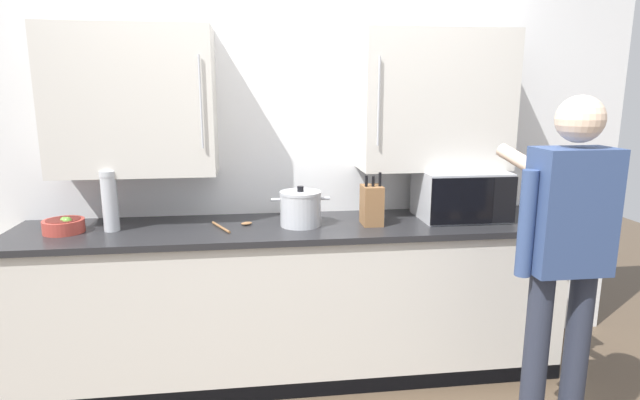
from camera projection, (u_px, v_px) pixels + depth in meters
name	position (u px, v px, depth m)	size (l,w,h in m)	color
back_wall_tiled	(288.00, 139.00, 3.10)	(4.38, 0.44, 2.54)	white
counter_unit	(294.00, 300.00, 3.01)	(3.10, 0.63, 0.91)	beige
microwave_oven	(457.00, 194.00, 3.04)	(0.50, 0.39, 0.29)	#B7BABF
stock_pot	(301.00, 208.00, 2.88)	(0.33, 0.23, 0.23)	#B7BABF
wooden_spoon	(234.00, 225.00, 2.87)	(0.23, 0.23, 0.02)	brown
thermos_flask	(110.00, 201.00, 2.76)	(0.09, 0.09, 0.33)	#B7BABF
knife_block	(372.00, 205.00, 2.90)	(0.11, 0.15, 0.30)	brown
fruit_bowl	(64.00, 225.00, 2.75)	(0.21, 0.21, 0.09)	#AD3D33
person_figure	(565.00, 246.00, 2.27)	(0.44, 0.62, 1.63)	#282D3D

